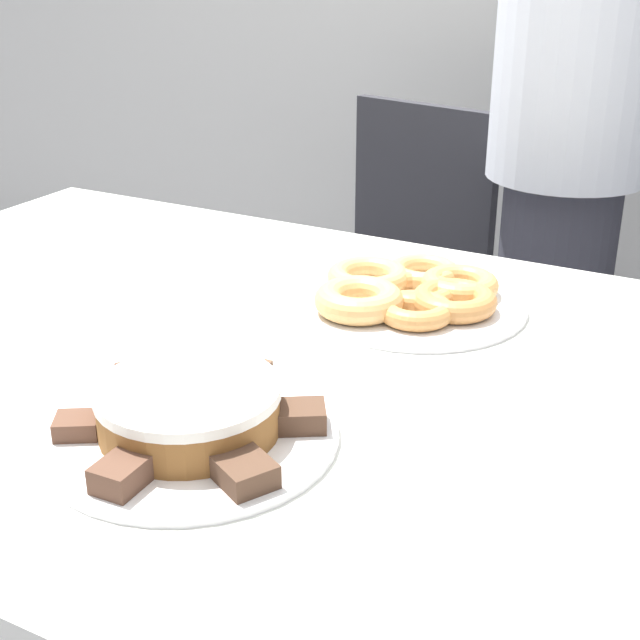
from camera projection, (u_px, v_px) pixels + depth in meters
name	position (u px, v px, depth m)	size (l,w,h in m)	color
table	(282.00, 413.00, 1.19)	(1.66, 1.03, 0.76)	silver
person_standing	(568.00, 147.00, 1.81)	(0.33, 0.33, 1.64)	#383842
office_chair_left	(384.00, 307.00, 2.17)	(0.52, 0.52, 0.90)	black
plate_cake	(191.00, 434.00, 0.97)	(0.33, 0.33, 0.01)	white
plate_donuts	(416.00, 304.00, 1.31)	(0.33, 0.33, 0.01)	white
frosted_cake	(189.00, 408.00, 0.96)	(0.20, 0.20, 0.06)	brown
lamington_0	(120.00, 475.00, 0.87)	(0.04, 0.05, 0.03)	brown
lamington_1	(244.00, 471.00, 0.87)	(0.08, 0.07, 0.03)	#513828
lamington_2	(301.00, 416.00, 0.97)	(0.07, 0.07, 0.03)	#513828
lamington_3	(246.00, 375.00, 1.07)	(0.05, 0.05, 0.02)	brown
lamington_4	(145.00, 377.00, 1.06)	(0.08, 0.07, 0.03)	brown
lamington_5	(77.00, 426.00, 0.96)	(0.06, 0.06, 0.02)	brown
donut_0	(416.00, 292.00, 1.31)	(0.12, 0.12, 0.03)	#D18E4C
donut_1	(371.00, 277.00, 1.35)	(0.13, 0.13, 0.03)	#E5AD66
donut_2	(359.00, 300.00, 1.26)	(0.13, 0.13, 0.04)	#E5AD66
donut_3	(416.00, 310.00, 1.24)	(0.11, 0.11, 0.03)	#D18E4C
donut_4	(454.00, 301.00, 1.27)	(0.12, 0.12, 0.03)	#C68447
donut_5	(459.00, 284.00, 1.33)	(0.12, 0.12, 0.03)	tan
donut_6	(423.00, 272.00, 1.38)	(0.11, 0.11, 0.03)	#E5AD66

